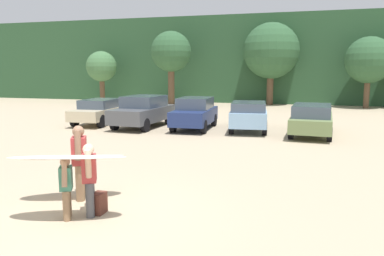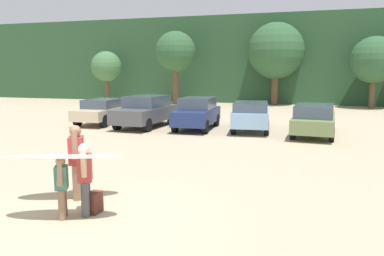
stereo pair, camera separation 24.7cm
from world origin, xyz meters
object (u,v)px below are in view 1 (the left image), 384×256
at_px(parked_car_navy, 195,113).
at_px(backpack_dropped, 99,203).
at_px(surfboard_cream, 72,157).
at_px(parked_car_sky_blue, 249,115).
at_px(surfboard_white, 67,157).
at_px(parked_car_dark_gray, 143,111).
at_px(parked_car_champagne, 100,110).
at_px(person_companion, 89,175).
at_px(parked_car_olive_green, 312,119).
at_px(person_adult, 79,158).
at_px(person_child, 66,184).

relative_size(parked_car_navy, backpack_dropped, 8.95).
bearing_deg(surfboard_cream, backpack_dropped, 122.31).
height_order(surfboard_cream, backpack_dropped, surfboard_cream).
bearing_deg(parked_car_sky_blue, backpack_dropped, 166.57).
xyz_separation_m(parked_car_navy, parked_car_sky_blue, (2.76, 0.24, -0.03)).
bearing_deg(surfboard_white, parked_car_dark_gray, -90.92).
height_order(parked_car_champagne, person_companion, person_companion).
xyz_separation_m(parked_car_navy, parked_car_olive_green, (5.78, -0.31, -0.07)).
bearing_deg(surfboard_cream, parked_car_navy, -114.94).
height_order(parked_car_navy, person_companion, parked_car_navy).
relative_size(person_adult, person_companion, 1.15).
bearing_deg(parked_car_dark_gray, surfboard_white, -159.71).
bearing_deg(parked_car_navy, person_child, -178.58).
relative_size(parked_car_sky_blue, person_companion, 2.95).
height_order(person_adult, surfboard_cream, person_adult).
relative_size(person_adult, backpack_dropped, 3.90).
height_order(parked_car_dark_gray, parked_car_olive_green, parked_car_dark_gray).
bearing_deg(backpack_dropped, parked_car_navy, 95.57).
bearing_deg(parked_car_navy, parked_car_olive_green, -94.82).
bearing_deg(parked_car_navy, parked_car_dark_gray, 89.53).
distance_m(parked_car_dark_gray, person_companion, 12.60).
bearing_deg(parked_car_olive_green, surfboard_white, 161.63).
bearing_deg(person_child, parked_car_champagne, -90.73).
height_order(parked_car_champagne, person_adult, person_adult).
bearing_deg(parked_car_olive_green, surfboard_cream, 156.61).
bearing_deg(person_adult, parked_car_olive_green, -144.10).
bearing_deg(person_child, surfboard_cream, -90.59).
height_order(parked_car_olive_green, surfboard_cream, parked_car_olive_green).
xyz_separation_m(person_companion, surfboard_cream, (-0.89, 0.76, 0.16)).
xyz_separation_m(parked_car_champagne, parked_car_olive_green, (11.49, -0.77, 0.02)).
bearing_deg(surfboard_white, parked_car_champagne, -80.59).
relative_size(parked_car_dark_gray, parked_car_olive_green, 0.95).
distance_m(person_child, backpack_dropped, 0.82).
height_order(parked_car_dark_gray, surfboard_white, parked_car_dark_gray).
relative_size(surfboard_white, backpack_dropped, 5.40).
distance_m(parked_car_champagne, surfboard_cream, 13.13).
height_order(parked_car_olive_green, backpack_dropped, parked_car_olive_green).
distance_m(parked_car_olive_green, person_companion, 12.66).
bearing_deg(parked_car_navy, person_adult, 179.64).
height_order(parked_car_champagne, backpack_dropped, parked_car_champagne).
relative_size(parked_car_olive_green, person_child, 3.71).
relative_size(parked_car_champagne, backpack_dropped, 9.98).
bearing_deg(surfboard_cream, parked_car_dark_gray, -100.75).
height_order(parked_car_champagne, person_child, parked_car_champagne).
xyz_separation_m(parked_car_navy, person_companion, (1.05, -12.05, 0.02)).
xyz_separation_m(person_adult, backpack_dropped, (0.88, -0.73, -0.77)).
distance_m(parked_car_champagne, person_adult, 13.10).
distance_m(parked_car_navy, surfboard_cream, 11.29).
height_order(person_child, surfboard_cream, person_child).
bearing_deg(person_companion, parked_car_sky_blue, -125.22).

